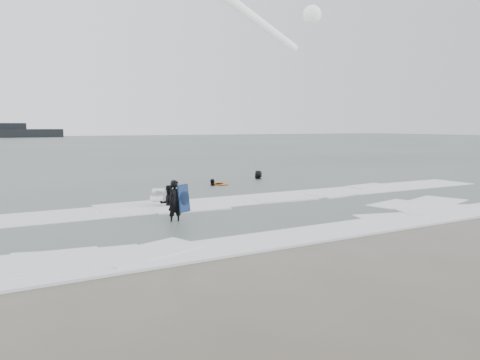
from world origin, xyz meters
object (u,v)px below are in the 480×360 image
surfer_centre (176,223)px  surfer_right_near (213,187)px  surfer_right_far (258,180)px  vessel_horizon (5,132)px  surfer_wading (168,208)px  airshow_jet (217,2)px

surfer_centre → surfer_right_near: size_ratio=0.95×
surfer_right_far → surfer_right_near: bearing=-20.5°
surfer_right_far → vessel_horizon: 130.90m
surfer_wading → vessel_horizon: size_ratio=0.05×
surfer_right_near → surfer_right_far: bearing=148.6°
surfer_wading → vessel_horizon: bearing=-86.6°
airshow_jet → surfer_centre: bearing=-118.1°
surfer_right_near → airshow_jet: 43.67m
surfer_centre → surfer_right_near: surfer_right_near is taller
surfer_right_far → airshow_jet: size_ratio=0.04×
surfer_centre → surfer_wading: size_ratio=1.02×
surfer_centre → vessel_horizon: bearing=83.4°
surfer_right_near → airshow_jet: size_ratio=0.04×
surfer_centre → surfer_right_far: bearing=40.4°
surfer_right_far → airshow_jet: (13.64, 33.20, 19.82)m
surfer_right_near → surfer_right_far: (3.89, 1.54, 0.00)m
vessel_horizon → airshow_jet: 101.51m
vessel_horizon → surfer_wading: bearing=-90.1°
surfer_right_near → surfer_right_far: surfer_right_far is taller
surfer_centre → surfer_right_near: bearing=50.7°
surfer_wading → surfer_right_far: (8.40, 6.74, 0.00)m
surfer_right_near → surfer_right_far: size_ratio=0.91×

